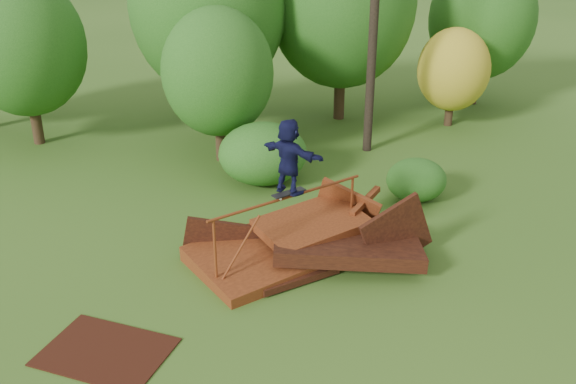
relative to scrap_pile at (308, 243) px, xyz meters
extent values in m
plane|color=#2D5116|center=(0.35, -1.83, -0.35)|extent=(240.00, 240.00, 0.00)
cube|color=#4B1F0D|center=(-0.67, 0.04, -0.17)|extent=(4.49, 3.77, 0.64)
cube|color=black|center=(0.83, -0.26, 0.07)|extent=(3.60, 2.61, 0.65)
cube|color=#4B1F0D|center=(0.13, 0.24, 0.35)|extent=(2.84, 2.40, 0.50)
cube|color=black|center=(1.93, -0.46, 0.30)|extent=(1.92, 0.62, 1.91)
cube|color=#4B1F0D|center=(1.13, 1.04, 0.20)|extent=(1.46, 1.40, 1.81)
cube|color=black|center=(-1.87, 0.44, 0.00)|extent=(2.02, 0.23, 1.30)
cube|color=black|center=(-0.37, -1.16, -0.23)|extent=(1.81, 0.82, 0.15)
cube|color=#4B1F0D|center=(1.53, 0.74, 0.60)|extent=(1.00, 1.06, 0.32)
cylinder|color=maroon|center=(-2.17, -1.00, 0.47)|extent=(0.06, 0.06, 1.64)
cylinder|color=maroon|center=(1.16, 0.63, 0.47)|extent=(0.06, 0.06, 1.64)
cylinder|color=maroon|center=(-0.50, -0.19, 1.29)|extent=(3.62, 1.83, 0.06)
cube|color=black|center=(-0.48, -0.17, 1.39)|extent=(0.80, 0.54, 0.03)
cylinder|color=beige|center=(-0.70, -0.38, 1.35)|extent=(0.06, 0.05, 0.06)
cylinder|color=beige|center=(-0.78, -0.22, 1.35)|extent=(0.06, 0.05, 0.06)
cylinder|color=beige|center=(-0.19, -0.13, 1.35)|extent=(0.06, 0.05, 0.06)
cylinder|color=beige|center=(-0.27, 0.03, 1.35)|extent=(0.06, 0.05, 0.06)
imported|color=#111239|center=(-0.48, -0.17, 2.23)|extent=(1.40, 1.46, 1.65)
cube|color=black|center=(-4.30, -2.77, -0.34)|extent=(2.75, 2.50, 0.03)
cylinder|color=black|center=(-7.51, 8.94, 0.55)|extent=(0.35, 0.35, 1.81)
ellipsoid|color=#134111|center=(-7.51, 8.94, 2.92)|extent=(3.92, 3.92, 4.51)
cylinder|color=black|center=(-1.59, 9.49, 0.81)|extent=(0.40, 0.40, 2.32)
ellipsoid|color=#134111|center=(-1.59, 9.49, 3.93)|extent=(5.25, 5.25, 6.04)
cylinder|color=black|center=(-1.54, 6.39, 0.42)|extent=(0.33, 0.33, 1.55)
ellipsoid|color=#134111|center=(-1.54, 6.39, 2.46)|extent=(3.37, 3.37, 3.88)
cylinder|color=black|center=(3.11, 9.90, 0.78)|extent=(0.39, 0.39, 2.27)
ellipsoid|color=#134111|center=(3.11, 9.90, 3.86)|extent=(5.18, 5.18, 5.96)
cylinder|color=black|center=(6.85, 8.46, 0.20)|extent=(0.29, 0.29, 1.10)
ellipsoid|color=#A58C19|center=(6.85, 8.46, 1.70)|extent=(2.55, 2.55, 2.93)
cylinder|color=black|center=(8.87, 10.91, 0.57)|extent=(0.36, 0.36, 1.84)
ellipsoid|color=#134111|center=(8.87, 10.91, 3.01)|extent=(4.05, 4.05, 4.66)
ellipsoid|color=#134111|center=(-0.46, 4.44, 0.53)|extent=(2.55, 2.35, 1.77)
ellipsoid|color=#134111|center=(3.49, 2.57, 0.23)|extent=(1.64, 1.50, 1.16)
camera|label=1|loc=(-2.57, -12.58, 7.16)|focal=40.00mm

